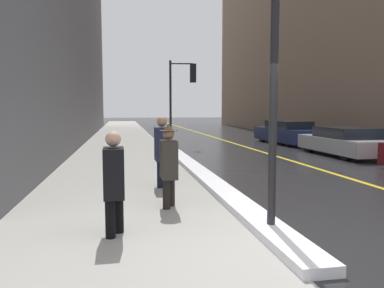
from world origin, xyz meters
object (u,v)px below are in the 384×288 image
Objects in this scene: pedestrian_in_glasses at (114,178)px; pedestrian_trailing at (162,148)px; parked_car_silver at (345,142)px; lamp_post at (275,32)px; pedestrian_in_fedora at (169,162)px; parked_car_navy at (287,133)px; traffic_light_near at (184,85)px.

pedestrian_in_glasses is 0.91× the size of pedestrian_trailing.
pedestrian_trailing is at bearing 121.34° from parked_car_silver.
pedestrian_in_glasses is (-2.30, 0.30, -2.10)m from lamp_post.
lamp_post is at bearing 142.01° from parked_car_silver.
pedestrian_trailing is at bearing 176.69° from pedestrian_in_fedora.
pedestrian_trailing is 12.68m from parked_car_navy.
parked_car_navy is at bearing 145.53° from pedestrian_in_fedora.
pedestrian_in_fedora is (0.97, 1.41, 0.01)m from pedestrian_in_glasses.
lamp_post is at bearing 36.79° from pedestrian_in_fedora.
lamp_post is 12.99m from traffic_light_near.
parked_car_silver is (8.86, 8.06, -0.30)m from pedestrian_in_glasses.
pedestrian_in_glasses is at bearing -96.80° from traffic_light_near.
parked_car_silver is at bearing 175.75° from parked_car_navy.
pedestrian_trailing is (1.05, 3.33, 0.08)m from pedestrian_in_glasses.
lamp_post reaches higher than parked_car_navy.
lamp_post is 1.18× the size of traffic_light_near.
lamp_post is at bearing 17.98° from pedestrian_trailing.
traffic_light_near reaches higher than pedestrian_trailing.
pedestrian_in_fedora is (-2.14, -11.26, -2.17)m from traffic_light_near.
traffic_light_near is 0.87× the size of parked_car_navy.
pedestrian_in_glasses reaches higher than parked_car_navy.
pedestrian_in_fedora is at bearing 130.27° from parked_car_silver.
pedestrian_in_fedora reaches higher than pedestrian_in_glasses.
parked_car_silver is (7.81, 4.73, -0.38)m from pedestrian_trailing.
parked_car_navy is (8.85, 13.32, -0.26)m from pedestrian_in_glasses.
pedestrian_in_glasses is at bearing 132.44° from parked_car_silver.
pedestrian_in_fedora reaches higher than parked_car_silver.
pedestrian_in_glasses is 11.98m from parked_car_silver.
pedestrian_trailing is 0.35× the size of parked_car_navy.
lamp_post reaches higher than parked_car_silver.
parked_car_navy reaches higher than parked_car_silver.
pedestrian_in_glasses is 0.97× the size of pedestrian_in_fedora.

